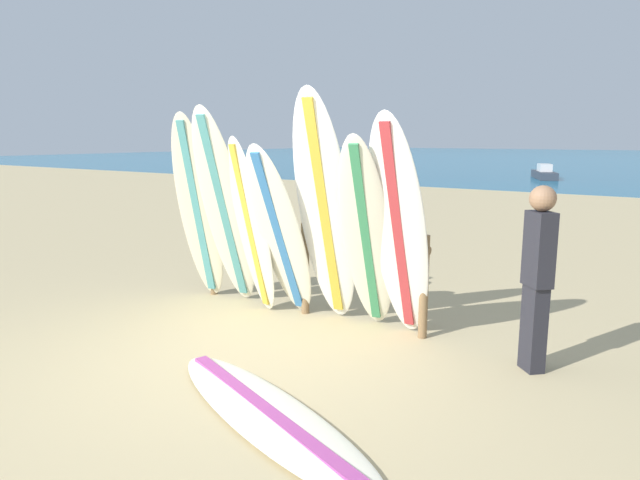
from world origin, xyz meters
The scene contains 12 objects.
ground_plane centered at (0.00, 0.00, 0.00)m, with size 120.00×120.00×0.00m, color tan.
surfboard_rack centered at (-0.40, 1.59, 0.68)m, with size 2.98×0.09×1.05m.
surfboard_leaning_far_left centered at (-1.76, 1.30, 1.14)m, with size 0.66×0.74×2.28m.
surfboard_leaning_left centered at (-1.27, 1.24, 1.17)m, with size 0.72×1.03×2.33m.
surfboard_leaning_center_left centered at (-0.86, 1.23, 1.00)m, with size 0.56×0.62×2.01m.
surfboard_leaning_center centered at (-0.45, 1.21, 0.97)m, with size 0.61×0.97×1.94m.
surfboard_leaning_center_right centered at (0.08, 1.28, 1.23)m, with size 0.75×1.06×2.46m.
surfboard_leaning_right centered at (0.54, 1.32, 1.02)m, with size 0.69×1.05×2.03m.
surfboard_leaning_far_right centered at (0.89, 1.33, 1.11)m, with size 0.60×0.89×2.23m.
surfboard_lying_on_sand centered at (0.79, -0.56, 0.04)m, with size 2.58×1.45×0.08m.
beachgoer_standing centered at (2.15, 1.37, 0.88)m, with size 0.30×0.30×1.60m.
small_boat_offshore centered at (-3.04, 25.49, 0.26)m, with size 1.86×3.17×0.71m.
Camera 1 is at (3.19, -3.45, 1.98)m, focal length 31.58 mm.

